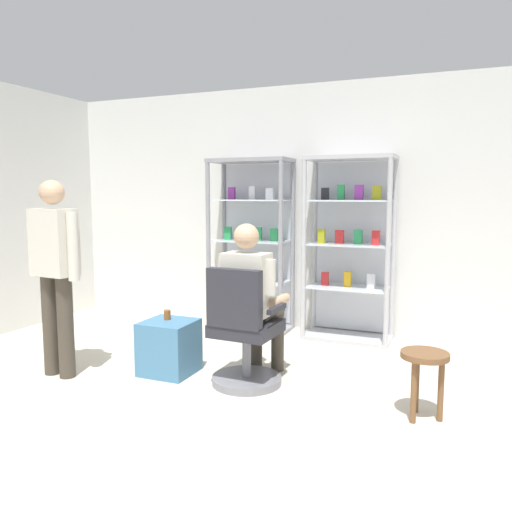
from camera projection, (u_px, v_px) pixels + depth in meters
name	position (u px, v px, depth m)	size (l,w,h in m)	color
ground_plane	(161.00, 444.00, 3.13)	(7.20, 7.20, 0.00)	beige
back_wall	(306.00, 209.00, 5.72)	(6.00, 0.10, 2.70)	silver
display_cabinet_left	(253.00, 244.00, 5.76)	(0.90, 0.45, 1.90)	gray
display_cabinet_right	(350.00, 247.00, 5.34)	(0.90, 0.45, 1.90)	#B7B7BC
office_chair	(243.00, 338.00, 4.03)	(0.57, 0.56, 0.96)	slate
seated_shopkeeper	(252.00, 294.00, 4.14)	(0.50, 0.58, 1.29)	#3F382D
storage_crate	(169.00, 347.00, 4.35)	(0.42, 0.41, 0.45)	teal
tea_glass	(167.00, 315.00, 4.37)	(0.06, 0.06, 0.08)	brown
standing_customer	(55.00, 265.00, 4.21)	(0.52, 0.25, 1.63)	#3F382D
wooden_stool	(424.00, 366.00, 3.44)	(0.32, 0.32, 0.46)	brown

